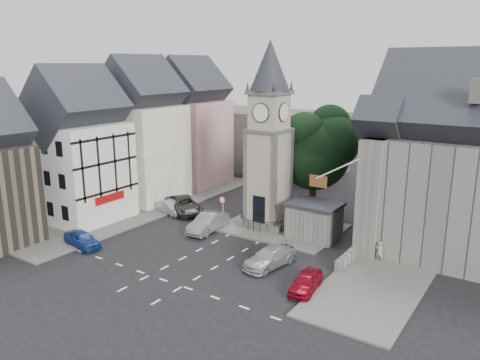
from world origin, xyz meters
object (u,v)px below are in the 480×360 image
Objects in this scene: stone_shelter at (314,220)px; car_west_blue at (82,239)px; car_east_red at (306,282)px; pedestrian at (379,252)px; clock_tower at (269,137)px.

car_west_blue is (-14.45, -12.25, -0.90)m from stone_shelter.
car_west_blue is 1.05× the size of car_east_red.
pedestrian is (20.59, 10.54, 0.12)m from car_west_blue.
clock_tower reaches higher than car_east_red.
car_east_red is 2.37× the size of pedestrian.
car_west_blue is at bearing 20.51° from pedestrian.
stone_shelter is at bearing -22.19° from pedestrian.
clock_tower is 4.45× the size of car_east_red.
car_east_red is (18.15, 3.29, -0.03)m from car_west_blue.
car_east_red is at bearing -67.58° from stone_shelter.
pedestrian is (2.44, 7.26, 0.15)m from car_east_red.
clock_tower reaches higher than car_west_blue.
car_east_red is (3.70, -8.97, -0.93)m from stone_shelter.
stone_shelter reaches higher than pedestrian.
pedestrian is at bearing -15.59° from stone_shelter.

